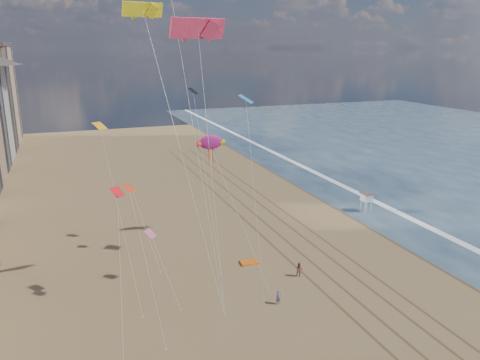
# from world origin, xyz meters

# --- Properties ---
(ground) EXTENTS (260.00, 260.00, 0.00)m
(ground) POSITION_xyz_m (0.00, 0.00, 0.00)
(ground) COLOR brown
(ground) RESTS_ON ground
(wet_sand) EXTENTS (260.00, 260.00, 0.00)m
(wet_sand) POSITION_xyz_m (19.00, 40.00, 0.00)
(wet_sand) COLOR #42301E
(wet_sand) RESTS_ON ground
(foam) EXTENTS (260.00, 260.00, 0.00)m
(foam) POSITION_xyz_m (23.20, 40.00, 0.00)
(foam) COLOR white
(foam) RESTS_ON ground
(tracks) EXTENTS (7.68, 120.00, 0.01)m
(tracks) POSITION_xyz_m (2.55, 30.00, 0.01)
(tracks) COLOR brown
(tracks) RESTS_ON ground
(lifeguard_stand) EXTENTS (1.76, 1.76, 3.17)m
(lifeguard_stand) POSITION_xyz_m (18.52, 32.67, 2.44)
(lifeguard_stand) COLOR silver
(lifeguard_stand) RESTS_ON ground
(grounded_kite) EXTENTS (2.31, 1.55, 0.25)m
(grounded_kite) POSITION_xyz_m (-6.12, 21.70, 0.13)
(grounded_kite) COLOR orange
(grounded_kite) RESTS_ON ground
(show_kite) EXTENTS (3.85, 9.39, 21.91)m
(show_kite) POSITION_xyz_m (-7.79, 31.65, 13.41)
(show_kite) COLOR #9E186E
(show_kite) RESTS_ON ground
(kite_flyer_a) EXTENTS (0.63, 0.46, 1.60)m
(kite_flyer_a) POSITION_xyz_m (-6.87, 11.77, 0.80)
(kite_flyer_a) COLOR slate
(kite_flyer_a) RESTS_ON ground
(kite_flyer_b) EXTENTS (1.06, 0.97, 1.77)m
(kite_flyer_b) POSITION_xyz_m (-2.04, 16.39, 0.88)
(kite_flyer_b) COLOR brown
(kite_flyer_b) RESTS_ON ground
(small_kites) EXTENTS (18.01, 14.84, 15.37)m
(small_kites) POSITION_xyz_m (-15.80, 22.63, 14.93)
(small_kites) COLOR gold
(small_kites) RESTS_ON ground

